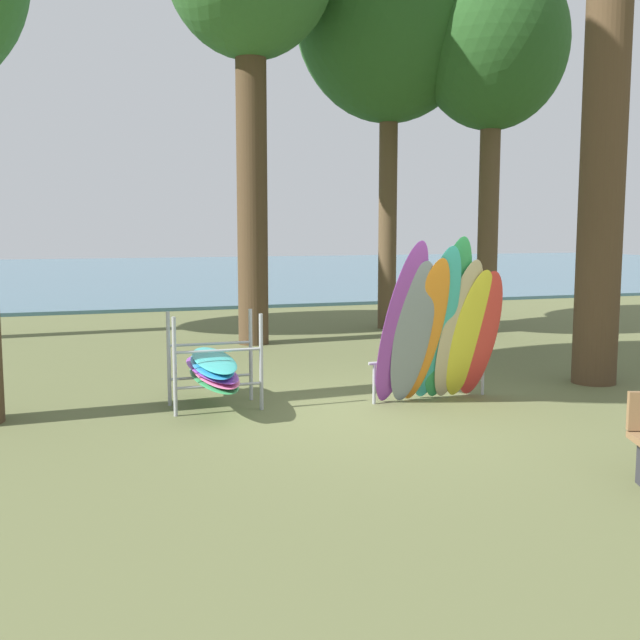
{
  "coord_description": "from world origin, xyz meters",
  "views": [
    {
      "loc": [
        -3.7,
        -8.71,
        2.35
      ],
      "look_at": [
        -0.54,
        1.01,
        1.1
      ],
      "focal_mm": 42.88,
      "sensor_mm": 36.0,
      "label": 1
    }
  ],
  "objects_px": {
    "tree_mid_behind": "(493,47)",
    "board_storage_rack": "(213,368)",
    "tree_far_right_back": "(390,12)",
    "leaning_board_pile": "(440,330)"
  },
  "relations": [
    {
      "from": "tree_mid_behind",
      "to": "board_storage_rack",
      "type": "distance_m",
      "value": 10.56
    },
    {
      "from": "tree_mid_behind",
      "to": "board_storage_rack",
      "type": "xyz_separation_m",
      "value": [
        -7.12,
        -5.35,
        -5.68
      ]
    },
    {
      "from": "tree_far_right_back",
      "to": "leaning_board_pile",
      "type": "height_order",
      "value": "tree_far_right_back"
    },
    {
      "from": "tree_mid_behind",
      "to": "tree_far_right_back",
      "type": "xyz_separation_m",
      "value": [
        -1.87,
        1.28,
        0.89
      ]
    },
    {
      "from": "tree_far_right_back",
      "to": "tree_mid_behind",
      "type": "bearing_deg",
      "value": -34.47
    },
    {
      "from": "leaning_board_pile",
      "to": "tree_far_right_back",
      "type": "bearing_deg",
      "value": 72.22
    },
    {
      "from": "tree_mid_behind",
      "to": "tree_far_right_back",
      "type": "bearing_deg",
      "value": 145.53
    },
    {
      "from": "leaning_board_pile",
      "to": "board_storage_rack",
      "type": "bearing_deg",
      "value": 165.71
    },
    {
      "from": "tree_mid_behind",
      "to": "leaning_board_pile",
      "type": "distance_m",
      "value": 9.05
    },
    {
      "from": "board_storage_rack",
      "to": "leaning_board_pile",
      "type": "bearing_deg",
      "value": -14.29
    }
  ]
}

